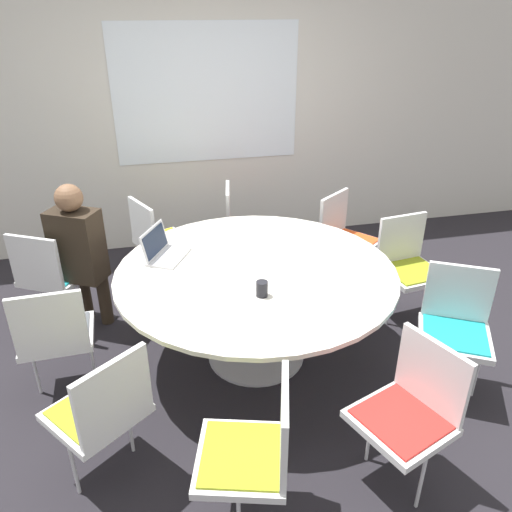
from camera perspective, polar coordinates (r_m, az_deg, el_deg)
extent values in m
plane|color=black|center=(3.78, 0.00, -11.26)|extent=(16.00, 16.00, 0.00)
cube|color=silver|center=(5.16, -5.57, 15.80)|extent=(8.00, 0.06, 2.70)
cube|color=white|center=(5.09, -5.62, 17.93)|extent=(1.80, 0.01, 1.30)
cylinder|color=#B7B7BC|center=(3.78, 0.00, -11.14)|extent=(0.70, 0.70, 0.02)
cylinder|color=#B7B7BC|center=(3.57, 0.00, -6.72)|extent=(0.16, 0.16, 0.68)
cylinder|color=silver|center=(3.39, 0.00, -1.73)|extent=(1.90, 1.90, 0.03)
cube|color=silver|center=(4.20, -21.84, -2.12)|extent=(0.59, 0.58, 0.04)
cube|color=teal|center=(4.19, -21.90, -1.80)|extent=(0.52, 0.51, 0.01)
cube|color=silver|center=(3.97, -23.97, -0.64)|extent=(0.38, 0.23, 0.40)
cylinder|color=silver|center=(4.41, -23.24, -4.37)|extent=(0.02, 0.02, 0.41)
cylinder|color=silver|center=(4.21, -19.33, -5.17)|extent=(0.02, 0.02, 0.41)
cube|color=silver|center=(3.48, -21.69, -8.43)|extent=(0.46, 0.44, 0.04)
cube|color=#4C5156|center=(3.47, -21.77, -8.08)|extent=(0.40, 0.39, 0.01)
cube|color=silver|center=(3.20, -22.61, -7.18)|extent=(0.42, 0.05, 0.40)
cylinder|color=silver|center=(3.64, -23.93, -11.65)|extent=(0.02, 0.02, 0.41)
cylinder|color=silver|center=(3.59, -18.19, -11.11)|extent=(0.02, 0.02, 0.41)
cube|color=silver|center=(2.85, -17.76, -16.65)|extent=(0.61, 0.60, 0.04)
cube|color=olive|center=(2.83, -17.84, -16.26)|extent=(0.53, 0.53, 0.01)
cube|color=silver|center=(2.58, -15.91, -15.22)|extent=(0.35, 0.28, 0.40)
cylinder|color=silver|center=(2.95, -20.16, -21.51)|extent=(0.02, 0.02, 0.41)
cylinder|color=silver|center=(3.07, -14.27, -18.13)|extent=(0.02, 0.02, 0.41)
cube|color=silver|center=(2.52, -1.69, -22.10)|extent=(0.53, 0.54, 0.04)
cube|color=olive|center=(2.50, -1.69, -21.71)|extent=(0.46, 0.47, 0.01)
cube|color=silver|center=(2.36, 3.23, -18.76)|extent=(0.14, 0.41, 0.40)
cylinder|color=silver|center=(2.81, -1.31, -22.36)|extent=(0.02, 0.02, 0.41)
cube|color=silver|center=(2.77, 16.14, -17.85)|extent=(0.55, 0.56, 0.04)
cube|color=red|center=(2.75, 16.21, -17.46)|extent=(0.48, 0.49, 0.01)
cube|color=silver|center=(2.75, 19.49, -12.68)|extent=(0.18, 0.40, 0.40)
cylinder|color=silver|center=(2.87, 18.42, -23.00)|extent=(0.02, 0.02, 0.41)
cylinder|color=silver|center=(3.01, 12.87, -19.09)|extent=(0.02, 0.02, 0.41)
cube|color=silver|center=(3.46, 21.72, -8.65)|extent=(0.59, 0.58, 0.04)
cube|color=teal|center=(3.45, 21.79, -8.30)|extent=(0.52, 0.51, 0.01)
cube|color=silver|center=(3.51, 22.15, -3.91)|extent=(0.38, 0.23, 0.40)
cylinder|color=silver|center=(3.62, 23.97, -11.90)|extent=(0.02, 0.02, 0.41)
cylinder|color=silver|center=(3.57, 18.19, -11.30)|extent=(0.02, 0.02, 0.41)
cube|color=silver|center=(4.12, 17.42, -1.91)|extent=(0.49, 0.48, 0.04)
cube|color=olive|center=(4.11, 17.47, -1.59)|extent=(0.43, 0.42, 0.01)
cube|color=silver|center=(4.16, 16.25, 1.94)|extent=(0.42, 0.09, 0.40)
cylinder|color=silver|center=(4.34, 18.92, -4.11)|extent=(0.02, 0.02, 0.41)
cylinder|color=silver|center=(4.13, 14.99, -5.12)|extent=(0.02, 0.02, 0.41)
cube|color=silver|center=(4.50, 10.77, 1.42)|extent=(0.60, 0.60, 0.04)
cube|color=#E04C1E|center=(4.49, 10.80, 1.72)|extent=(0.53, 0.53, 0.01)
cube|color=silver|center=(4.50, 8.85, 4.64)|extent=(0.35, 0.28, 0.40)
cylinder|color=silver|center=(4.74, 11.62, -0.34)|extent=(0.02, 0.02, 0.41)
cylinder|color=silver|center=(4.46, 9.37, -1.98)|extent=(0.02, 0.02, 0.41)
cube|color=silver|center=(4.69, -0.76, 3.02)|extent=(0.49, 0.51, 0.04)
cube|color=red|center=(4.68, -0.76, 3.32)|extent=(0.43, 0.45, 0.01)
cube|color=silver|center=(4.61, -3.21, 5.47)|extent=(0.10, 0.42, 0.40)
cylinder|color=silver|center=(4.95, -0.82, 1.47)|extent=(0.02, 0.02, 0.41)
cylinder|color=silver|center=(4.63, -0.67, -0.45)|extent=(0.02, 0.02, 0.41)
cube|color=silver|center=(4.52, -10.37, 1.54)|extent=(0.57, 0.58, 0.04)
cube|color=gold|center=(4.50, -10.39, 1.84)|extent=(0.50, 0.51, 0.01)
cube|color=silver|center=(4.35, -12.85, 3.47)|extent=(0.20, 0.39, 0.40)
cylinder|color=silver|center=(4.76, -11.18, -0.20)|extent=(0.02, 0.02, 0.41)
cylinder|color=silver|center=(4.47, -9.02, -1.87)|extent=(0.02, 0.02, 0.41)
cylinder|color=#2D2319|center=(4.29, -18.99, -4.21)|extent=(0.10, 0.10, 0.45)
cylinder|color=#2D2319|center=(4.19, -16.93, -4.60)|extent=(0.10, 0.10, 0.45)
cube|color=#2D2319|center=(3.94, -19.75, 1.15)|extent=(0.42, 0.37, 0.55)
sphere|color=brown|center=(3.80, -20.62, 6.24)|extent=(0.20, 0.20, 0.20)
cube|color=silver|center=(3.58, -9.94, -0.07)|extent=(0.35, 0.40, 0.02)
cube|color=silver|center=(3.58, -11.53, 1.66)|extent=(0.21, 0.32, 0.20)
cube|color=black|center=(3.57, -11.44, 1.65)|extent=(0.18, 0.29, 0.17)
cylinder|color=black|center=(3.06, 0.68, -3.77)|extent=(0.07, 0.07, 0.10)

